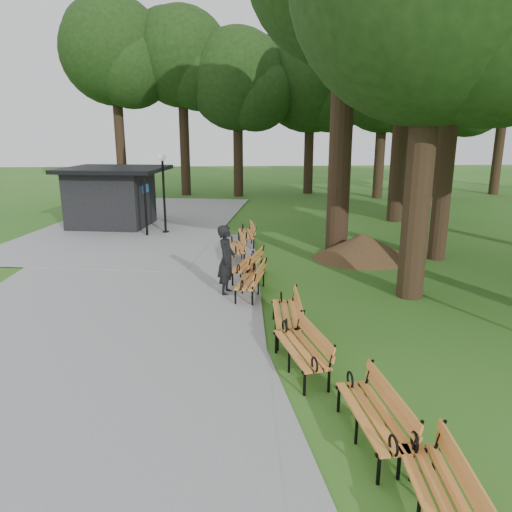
{
  "coord_description": "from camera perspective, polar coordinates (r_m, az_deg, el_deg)",
  "views": [
    {
      "loc": [
        -0.96,
        -9.04,
        4.36
      ],
      "look_at": [
        -0.15,
        3.28,
        1.1
      ],
      "focal_mm": 33.87,
      "sensor_mm": 36.0,
      "label": 1
    }
  ],
  "objects": [
    {
      "name": "ground",
      "position": [
        10.08,
        2.13,
        -10.85
      ],
      "size": [
        100.0,
        100.0,
        0.0
      ],
      "primitive_type": "plane",
      "color": "#295B1A",
      "rests_on": "ground"
    },
    {
      "name": "path",
      "position": [
        13.15,
        -16.95,
        -5.1
      ],
      "size": [
        12.0,
        38.0,
        0.06
      ],
      "primitive_type": "cube",
      "color": "gray",
      "rests_on": "ground"
    },
    {
      "name": "person",
      "position": [
        12.94,
        -3.51,
        -0.5
      ],
      "size": [
        0.59,
        0.78,
        1.91
      ],
      "primitive_type": "imported",
      "rotation": [
        0.0,
        0.0,
        1.36
      ],
      "color": "black",
      "rests_on": "ground"
    },
    {
      "name": "kiosk",
      "position": [
        23.01,
        -16.77,
        6.66
      ],
      "size": [
        4.9,
        4.45,
        2.71
      ],
      "primitive_type": null,
      "rotation": [
        0.0,
        0.0,
        -0.17
      ],
      "color": "black",
      "rests_on": "ground"
    },
    {
      "name": "lamp_post",
      "position": [
        20.81,
        -10.91,
        9.17
      ],
      "size": [
        0.32,
        0.32,
        3.39
      ],
      "color": "black",
      "rests_on": "ground"
    },
    {
      "name": "dirt_mound",
      "position": [
        17.02,
        12.46,
        1.16
      ],
      "size": [
        2.91,
        2.91,
        0.9
      ],
      "primitive_type": "cone",
      "color": "#47301C",
      "rests_on": "ground"
    },
    {
      "name": "bench_0",
      "position": [
        6.27,
        20.92,
        -25.1
      ],
      "size": [
        0.81,
        1.95,
        0.88
      ],
      "primitive_type": null,
      "rotation": [
        0.0,
        0.0,
        -1.66
      ],
      "color": "orange",
      "rests_on": "ground"
    },
    {
      "name": "bench_1",
      "position": [
        7.37,
        13.56,
        -17.83
      ],
      "size": [
        0.79,
        1.94,
        0.88
      ],
      "primitive_type": null,
      "rotation": [
        0.0,
        0.0,
        -1.49
      ],
      "color": "orange",
      "rests_on": "ground"
    },
    {
      "name": "bench_2",
      "position": [
        9.07,
        5.29,
        -10.91
      ],
      "size": [
        0.99,
        1.99,
        0.88
      ],
      "primitive_type": null,
      "rotation": [
        0.0,
        0.0,
        -1.38
      ],
      "color": "orange",
      "rests_on": "ground"
    },
    {
      "name": "bench_3",
      "position": [
        10.6,
        3.54,
        -6.95
      ],
      "size": [
        0.74,
        1.93,
        0.88
      ],
      "primitive_type": null,
      "rotation": [
        0.0,
        0.0,
        -1.62
      ],
      "color": "orange",
      "rests_on": "ground"
    },
    {
      "name": "bench_4",
      "position": [
        12.95,
        -0.68,
        -2.84
      ],
      "size": [
        1.09,
        2.0,
        0.88
      ],
      "primitive_type": null,
      "rotation": [
        0.0,
        0.0,
        -1.82
      ],
      "color": "orange",
      "rests_on": "ground"
    },
    {
      "name": "bench_5",
      "position": [
        14.35,
        -1.0,
        -1.06
      ],
      "size": [
        1.19,
        2.0,
        0.88
      ],
      "primitive_type": null,
      "rotation": [
        0.0,
        0.0,
        -1.88
      ],
      "color": "orange",
      "rests_on": "ground"
    },
    {
      "name": "bench_6",
      "position": [
        16.48,
        -2.47,
        1.02
      ],
      "size": [
        0.76,
        1.94,
        0.88
      ],
      "primitive_type": null,
      "rotation": [
        0.0,
        0.0,
        -1.51
      ],
      "color": "orange",
      "rests_on": "ground"
    },
    {
      "name": "bench_7",
      "position": [
        18.61,
        -1.21,
        2.63
      ],
      "size": [
        0.72,
        1.93,
        0.88
      ],
      "primitive_type": null,
      "rotation": [
        0.0,
        0.0,
        -1.53
      ],
      "color": "orange",
      "rests_on": "ground"
    },
    {
      "name": "lawn_tree_1",
      "position": [
        17.73,
        23.08,
        26.06
      ],
      "size": [
        5.81,
        5.81,
        11.12
      ],
      "color": "black",
      "rests_on": "ground"
    },
    {
      "name": "lawn_tree_4",
      "position": [
        24.63,
        17.53,
        24.07
      ],
      "size": [
        7.52,
        7.52,
        12.41
      ],
      "color": "black",
      "rests_on": "ground"
    },
    {
      "name": "tree_backdrop",
      "position": [
        33.36,
        11.2,
        21.34
      ],
      "size": [
        37.17,
        9.86,
        16.61
      ],
      "primitive_type": null,
      "color": "black",
      "rests_on": "ground"
    }
  ]
}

